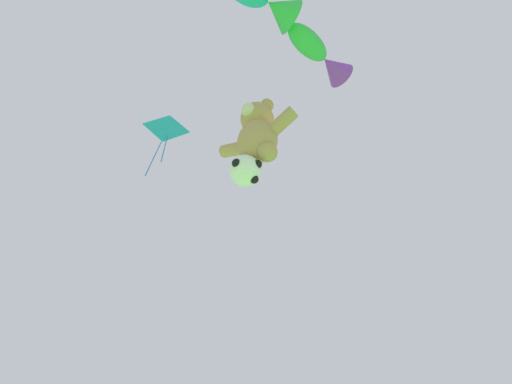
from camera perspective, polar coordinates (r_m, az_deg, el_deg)
teddy_bear_kite at (r=10.99m, az=0.15°, el=8.32°), size 2.50×1.10×2.54m
soccer_ball_kite at (r=10.01m, az=-1.48°, el=3.07°), size 0.89×0.89×0.82m
fish_kite_emerald at (r=11.71m, az=9.22°, el=18.70°), size 1.14×2.25×0.80m
diamond_kite at (r=13.07m, az=-12.79°, el=8.55°), size 1.02×1.14×2.98m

